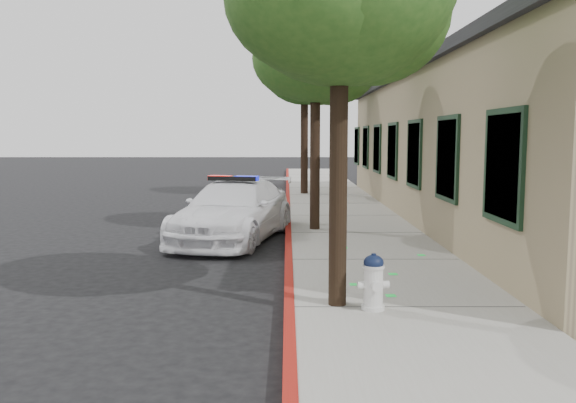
# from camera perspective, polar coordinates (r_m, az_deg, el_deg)

# --- Properties ---
(ground) EXTENTS (120.00, 120.00, 0.00)m
(ground) POSITION_cam_1_polar(r_m,az_deg,el_deg) (7.88, -0.32, -11.24)
(ground) COLOR black
(ground) RESTS_ON ground
(sidewalk) EXTENTS (3.20, 60.00, 0.15)m
(sidewalk) POSITION_cam_1_polar(r_m,az_deg,el_deg) (10.88, 8.25, -5.96)
(sidewalk) COLOR gray
(sidewalk) RESTS_ON ground
(red_curb) EXTENTS (0.14, 60.00, 0.16)m
(red_curb) POSITION_cam_1_polar(r_m,az_deg,el_deg) (10.76, 0.06, -6.00)
(red_curb) COLOR #9F1C11
(red_curb) RESTS_ON ground
(clapboard_building) EXTENTS (7.30, 20.89, 4.24)m
(clapboard_building) POSITION_cam_1_polar(r_m,az_deg,el_deg) (17.81, 21.96, 5.07)
(clapboard_building) COLOR #998A64
(clapboard_building) RESTS_ON ground
(police_car) EXTENTS (2.97, 5.03, 1.49)m
(police_car) POSITION_cam_1_polar(r_m,az_deg,el_deg) (13.50, -5.30, -0.88)
(police_car) COLOR white
(police_car) RESTS_ON ground
(fire_hydrant) EXTENTS (0.42, 0.36, 0.73)m
(fire_hydrant) POSITION_cam_1_polar(r_m,az_deg,el_deg) (7.71, 8.29, -7.69)
(fire_hydrant) COLOR silver
(fire_hydrant) RESTS_ON sidewalk
(street_tree_mid) EXTENTS (3.03, 2.84, 5.43)m
(street_tree_mid) POSITION_cam_1_polar(r_m,az_deg,el_deg) (14.24, 2.74, 13.85)
(street_tree_mid) COLOR black
(street_tree_mid) RESTS_ON sidewalk
(street_tree_far) EXTENTS (3.37, 3.38, 6.23)m
(street_tree_far) POSITION_cam_1_polar(r_m,az_deg,el_deg) (23.11, 1.74, 12.45)
(street_tree_far) COLOR black
(street_tree_far) RESTS_ON sidewalk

